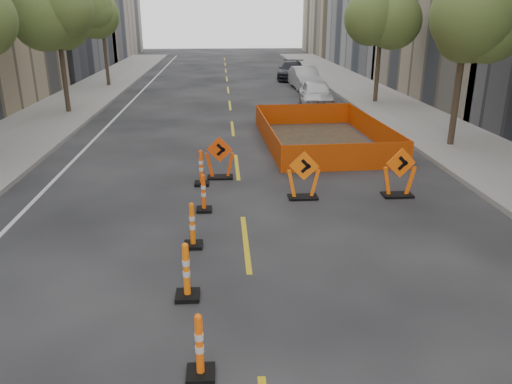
{
  "coord_description": "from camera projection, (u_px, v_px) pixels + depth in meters",
  "views": [
    {
      "loc": [
        -0.49,
        -6.37,
        4.98
      ],
      "look_at": [
        0.26,
        4.36,
        1.1
      ],
      "focal_mm": 35.0,
      "sensor_mm": 36.0,
      "label": 1
    }
  ],
  "objects": [
    {
      "name": "ground_plane",
      "position": [
        259.0,
        355.0,
        7.7
      ],
      "size": [
        140.0,
        140.0,
        0.0
      ],
      "primitive_type": "plane",
      "color": "black"
    },
    {
      "name": "sidewalk_right",
      "position": [
        465.0,
        145.0,
        19.52
      ],
      "size": [
        4.0,
        90.0,
        0.15
      ],
      "primitive_type": "cube",
      "color": "gray",
      "rests_on": "ground"
    },
    {
      "name": "tree_l_c",
      "position": [
        57.0,
        22.0,
        24.38
      ],
      "size": [
        2.8,
        2.8,
        5.95
      ],
      "color": "#382B1E",
      "rests_on": "ground"
    },
    {
      "name": "tree_l_d",
      "position": [
        102.0,
        20.0,
        33.77
      ],
      "size": [
        2.8,
        2.8,
        5.95
      ],
      "color": "#382B1E",
      "rests_on": "ground"
    },
    {
      "name": "tree_r_b",
      "position": [
        466.0,
        26.0,
        17.97
      ],
      "size": [
        2.8,
        2.8,
        5.95
      ],
      "color": "#382B1E",
      "rests_on": "ground"
    },
    {
      "name": "tree_r_c",
      "position": [
        381.0,
        21.0,
        27.36
      ],
      "size": [
        2.8,
        2.8,
        5.95
      ],
      "color": "#382B1E",
      "rests_on": "ground"
    },
    {
      "name": "channelizer_2",
      "position": [
        199.0,
        346.0,
        7.07
      ],
      "size": [
        0.41,
        0.41,
        1.05
      ],
      "primitive_type": null,
      "color": "#FF5D0A",
      "rests_on": "ground"
    },
    {
      "name": "channelizer_3",
      "position": [
        186.0,
        271.0,
        9.05
      ],
      "size": [
        0.44,
        0.44,
        1.12
      ],
      "primitive_type": null,
      "color": "orange",
      "rests_on": "ground"
    },
    {
      "name": "channelizer_4",
      "position": [
        192.0,
        225.0,
        11.08
      ],
      "size": [
        0.42,
        0.42,
        1.06
      ],
      "primitive_type": null,
      "color": "orange",
      "rests_on": "ground"
    },
    {
      "name": "channelizer_5",
      "position": [
        204.0,
        193.0,
        13.11
      ],
      "size": [
        0.41,
        0.41,
        1.03
      ],
      "primitive_type": null,
      "color": "#E44909",
      "rests_on": "ground"
    },
    {
      "name": "channelizer_6",
      "position": [
        201.0,
        168.0,
        15.1
      ],
      "size": [
        0.44,
        0.44,
        1.11
      ],
      "primitive_type": null,
      "color": "#EB4809",
      "rests_on": "ground"
    },
    {
      "name": "chevron_sign_left",
      "position": [
        220.0,
        158.0,
        15.68
      ],
      "size": [
        0.98,
        0.67,
        1.36
      ],
      "primitive_type": null,
      "rotation": [
        0.0,
        0.0,
        -0.15
      ],
      "color": "#D63F09",
      "rests_on": "ground"
    },
    {
      "name": "chevron_sign_center",
      "position": [
        304.0,
        175.0,
        13.95
      ],
      "size": [
        1.02,
        0.74,
        1.39
      ],
      "primitive_type": null,
      "rotation": [
        0.0,
        0.0,
        -0.22
      ],
      "color": "#FD640A",
      "rests_on": "ground"
    },
    {
      "name": "chevron_sign_right",
      "position": [
        400.0,
        172.0,
        14.11
      ],
      "size": [
        1.0,
        0.65,
        1.44
      ],
      "primitive_type": null,
      "rotation": [
        0.0,
        0.0,
        0.08
      ],
      "color": "#FF5B0A",
      "rests_on": "ground"
    },
    {
      "name": "safety_fence",
      "position": [
        321.0,
        132.0,
        19.99
      ],
      "size": [
        4.71,
        7.69,
        0.94
      ],
      "primitive_type": null,
      "rotation": [
        0.0,
        0.0,
        0.04
      ],
      "color": "#E0470B",
      "rests_on": "ground"
    },
    {
      "name": "parked_car_near",
      "position": [
        317.0,
        94.0,
        27.44
      ],
      "size": [
        2.09,
        4.48,
        1.49
      ],
      "primitive_type": "imported",
      "rotation": [
        0.0,
        0.0,
        -0.08
      ],
      "color": "silver",
      "rests_on": "ground"
    },
    {
      "name": "parked_car_mid",
      "position": [
        305.0,
        78.0,
        34.24
      ],
      "size": [
        1.79,
        4.56,
        1.48
      ],
      "primitive_type": "imported",
      "rotation": [
        0.0,
        0.0,
        0.05
      ],
      "color": "#ABABB1",
      "rests_on": "ground"
    },
    {
      "name": "parked_car_far",
      "position": [
        291.0,
        70.0,
        39.14
      ],
      "size": [
        2.87,
        5.05,
        1.38
      ],
      "primitive_type": "imported",
      "rotation": [
        0.0,
        0.0,
        -0.21
      ],
      "color": "black",
      "rests_on": "ground"
    }
  ]
}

